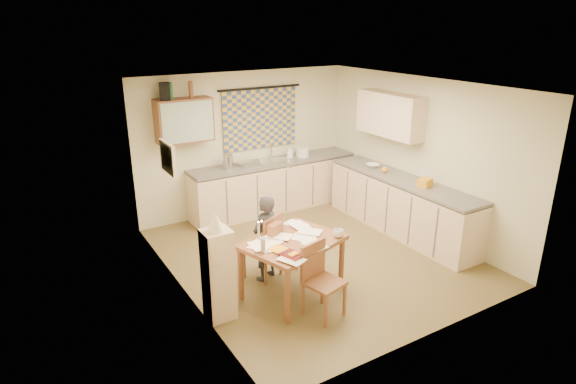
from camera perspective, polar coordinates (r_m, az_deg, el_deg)
floor at (r=7.26m, az=3.17°, el=-7.57°), size 4.00×4.50×0.02m
ceiling at (r=6.50m, az=3.60°, el=12.58°), size 4.00×4.50×0.02m
wall_back at (r=8.66m, az=-5.15°, el=5.86°), size 4.00×0.02×2.50m
wall_front at (r=5.20m, az=17.63°, el=-4.66°), size 4.00×0.02×2.50m
wall_left at (r=5.93m, az=-12.88°, el=-1.18°), size 0.02×4.50×2.50m
wall_right at (r=8.04m, az=15.30°, el=4.15°), size 0.02×4.50×2.50m
window_blind at (r=8.67m, az=-3.32°, el=8.63°), size 1.45×0.03×1.05m
curtain_rod at (r=8.56m, az=-3.33°, el=12.22°), size 1.60×0.04×0.04m
wall_cabinet at (r=7.95m, az=-12.21°, el=8.30°), size 0.90×0.34×0.70m
wall_cabinet_glass at (r=7.79m, az=-11.79°, el=8.11°), size 0.84×0.02×0.64m
upper_cabinet_right at (r=8.17m, az=12.00°, el=8.98°), size 0.34×1.30×0.70m
framed_print at (r=6.17m, az=-14.06°, el=3.95°), size 0.04×0.50×0.40m
print_canvas at (r=6.17m, az=-13.83°, el=3.98°), size 0.01×0.42×0.32m
counter_back at (r=8.84m, az=-1.23°, el=0.83°), size 3.30×0.62×0.92m
counter_right at (r=8.08m, az=13.20°, el=-1.56°), size 0.62×2.95×0.92m
stove at (r=7.60m, az=17.30°, el=-3.57°), size 0.55×0.55×0.85m
sink at (r=8.68m, az=-1.61°, el=3.44°), size 0.68×0.62×0.10m
tap at (r=8.80m, az=-2.00°, el=4.88°), size 0.03×0.03×0.28m
dish_rack at (r=8.42m, az=-4.89°, el=3.34°), size 0.41×0.37×0.06m
kettle at (r=8.24m, az=-7.16°, el=3.56°), size 0.20×0.20×0.24m
mixing_bowl at (r=8.95m, az=1.72°, el=4.73°), size 0.31×0.31×0.16m
soap_bottle at (r=8.86m, az=0.21°, el=4.76°), size 0.17×0.17×0.21m
bowl at (r=8.43m, az=10.02°, el=3.12°), size 0.37×0.37×0.06m
orange_bag at (r=7.61m, az=15.93°, el=1.08°), size 0.25×0.21×0.12m
fruit_orange at (r=8.14m, az=11.37°, el=2.60°), size 0.10×0.10×0.10m
speaker at (r=7.79m, az=-14.40°, el=11.49°), size 0.21×0.24×0.26m
bottle_green at (r=7.81m, az=-13.77°, el=11.57°), size 0.08×0.08×0.26m
bottle_brown at (r=7.92m, az=-11.45°, el=11.84°), size 0.08×0.08×0.26m
dining_table at (r=6.14m, az=0.50°, el=-8.86°), size 1.39×1.20×0.75m
chair_far at (r=6.58m, az=-2.91°, el=-7.75°), size 0.55×0.55×0.92m
chair_near at (r=5.79m, az=4.15°, el=-11.97°), size 0.49×0.49×0.89m
person at (r=6.40m, az=-2.74°, el=-5.50°), size 0.64×0.60×1.18m
shelf_stand at (r=5.65m, az=-8.25°, el=-9.71°), size 0.32×0.30×1.12m
lampshade at (r=5.35m, az=-8.60°, el=-3.47°), size 0.20×0.20×0.22m
letter_rack at (r=6.07m, az=-1.52°, el=-4.45°), size 0.24×0.19×0.16m
mug at (r=6.06m, az=6.02°, el=-4.90°), size 0.17×0.17×0.10m
magazine at (r=5.50m, az=-0.21°, el=-7.90°), size 0.35×0.38×0.03m
book at (r=5.64m, az=-1.60°, el=-7.22°), size 0.35×0.38×0.02m
orange_box at (r=5.57m, az=0.64°, el=-7.49°), size 0.13×0.10×0.04m
eyeglasses at (r=5.90m, az=3.61°, el=-6.02°), size 0.13×0.05×0.02m
candle_holder at (r=5.63m, az=-2.98°, el=-6.37°), size 0.08×0.08×0.18m
candle at (r=5.53m, az=-3.49°, el=-4.60°), size 0.03×0.03×0.22m
candle_flame at (r=5.47m, az=-3.14°, el=-3.48°), size 0.02×0.02×0.02m
papers at (r=5.95m, az=0.06°, el=-5.68°), size 1.08×1.21×0.02m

